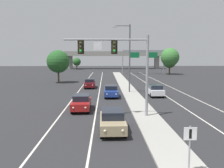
{
  "coord_description": "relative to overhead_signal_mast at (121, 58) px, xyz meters",
  "views": [
    {
      "loc": [
        -3.77,
        -7.91,
        5.5
      ],
      "look_at": [
        -3.2,
        11.99,
        3.2
      ],
      "focal_mm": 38.49,
      "sensor_mm": 36.0,
      "label": 1
    }
  ],
  "objects": [
    {
      "name": "tree_far_right_a",
      "position": [
        18.58,
        52.8,
        -1.33
      ],
      "size": [
        4.25,
        4.25,
        6.14
      ],
      "color": "#4C3823",
      "rests_on": "ground"
    },
    {
      "name": "car_oncoming_red",
      "position": [
        -3.81,
        3.09,
        -4.52
      ],
      "size": [
        1.87,
        4.49,
        1.58
      ],
      "color": "maroon",
      "rests_on": "ground"
    },
    {
      "name": "median_island",
      "position": [
        2.41,
        4.69,
        -5.26
      ],
      "size": [
        2.4,
        110.0,
        0.15
      ],
      "primitive_type": "cube",
      "color": "#9E9B93",
      "rests_on": "ground"
    },
    {
      "name": "edge_stripe_left",
      "position": [
        -5.59,
        11.69,
        -5.33
      ],
      "size": [
        0.14,
        100.0,
        0.01
      ],
      "primitive_type": "cube",
      "color": "silver",
      "rests_on": "ground"
    },
    {
      "name": "tree_far_left_c",
      "position": [
        -13.31,
        80.2,
        -2.12
      ],
      "size": [
        3.41,
        3.41,
        4.94
      ],
      "color": "#4C3823",
      "rests_on": "ground"
    },
    {
      "name": "car_oncoming_blue",
      "position": [
        -0.59,
        11.07,
        -4.52
      ],
      "size": [
        1.87,
        4.49,
        1.58
      ],
      "color": "navy",
      "rests_on": "ground"
    },
    {
      "name": "edge_stripe_right",
      "position": [
        10.41,
        11.69,
        -5.33
      ],
      "size": [
        0.14,
        100.0,
        0.01
      ],
      "primitive_type": "cube",
      "color": "silver",
      "rests_on": "ground"
    },
    {
      "name": "lane_stripe_receding_center",
      "position": [
        7.11,
        11.69,
        -5.33
      ],
      "size": [
        0.14,
        100.0,
        0.01
      ],
      "primitive_type": "cube",
      "color": "silver",
      "rests_on": "ground"
    },
    {
      "name": "tree_far_right_c",
      "position": [
        18.26,
        51.23,
        -0.1
      ],
      "size": [
        5.54,
        5.54,
        8.02
      ],
      "color": "#4C3823",
      "rests_on": "ground"
    },
    {
      "name": "median_sign_post",
      "position": [
        2.51,
        -10.74,
        -3.75
      ],
      "size": [
        0.6,
        0.1,
        2.2
      ],
      "color": "gray",
      "rests_on": "median_island"
    },
    {
      "name": "car_oncoming_darkred",
      "position": [
        -4.07,
        20.62,
        -4.52
      ],
      "size": [
        1.9,
        4.5,
        1.58
      ],
      "color": "#5B0F14",
      "rests_on": "ground"
    },
    {
      "name": "tree_far_left_b",
      "position": [
        -11.08,
        28.83,
        -0.91
      ],
      "size": [
        4.69,
        4.69,
        6.78
      ],
      "color": "#4C3823",
      "rests_on": "ground"
    },
    {
      "name": "lane_stripe_oncoming_center",
      "position": [
        -2.29,
        11.69,
        -5.33
      ],
      "size": [
        0.14,
        100.0,
        0.01
      ],
      "primitive_type": "cube",
      "color": "silver",
      "rests_on": "ground"
    },
    {
      "name": "car_oncoming_tan",
      "position": [
        -0.84,
        -3.97,
        -4.52
      ],
      "size": [
        1.86,
        4.49,
        1.58
      ],
      "color": "tan",
      "rests_on": "ground"
    },
    {
      "name": "overpass_bridge",
      "position": [
        2.41,
        85.27,
        0.44
      ],
      "size": [
        42.4,
        6.4,
        7.65
      ],
      "color": "gray",
      "rests_on": "ground"
    },
    {
      "name": "street_lamp_median",
      "position": [
        2.06,
        14.56,
        0.45
      ],
      "size": [
        2.58,
        0.28,
        10.0
      ],
      "color": "#4C4C51",
      "rests_on": "median_island"
    },
    {
      "name": "highway_sign_gantry",
      "position": [
        10.61,
        54.14,
        0.82
      ],
      "size": [
        13.28,
        0.42,
        7.5
      ],
      "color": "gray",
      "rests_on": "ground"
    },
    {
      "name": "overhead_signal_mast",
      "position": [
        0.0,
        0.0,
        0.0
      ],
      "size": [
        7.45,
        0.44,
        7.2
      ],
      "color": "gray",
      "rests_on": "median_island"
    },
    {
      "name": "car_receding_white",
      "position": [
        5.54,
        11.66,
        -4.52
      ],
      "size": [
        1.89,
        4.5,
        1.58
      ],
      "color": "silver",
      "rests_on": "ground"
    }
  ]
}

